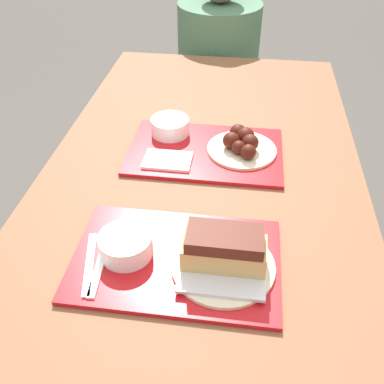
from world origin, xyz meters
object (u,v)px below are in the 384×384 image
at_px(tray_far, 206,152).
at_px(bowl_coleslaw_near, 126,244).
at_px(tray_near, 176,260).
at_px(brisket_sandwich_plate, 224,254).
at_px(wings_plate_far, 242,143).
at_px(bowl_coleslaw_far, 170,125).
at_px(person_seated_across, 218,50).

bearing_deg(tray_far, bowl_coleslaw_near, -106.50).
bearing_deg(tray_near, bowl_coleslaw_near, 179.69).
relative_size(brisket_sandwich_plate, wings_plate_far, 1.09).
bearing_deg(brisket_sandwich_plate, tray_near, 173.82).
bearing_deg(bowl_coleslaw_near, bowl_coleslaw_far, 89.05).
xyz_separation_m(tray_far, bowl_coleslaw_near, (-0.12, -0.41, 0.03)).
xyz_separation_m(tray_far, person_seated_across, (-0.04, 0.94, -0.06)).
height_order(bowl_coleslaw_near, bowl_coleslaw_far, same).
bearing_deg(wings_plate_far, bowl_coleslaw_far, 163.68).
bearing_deg(tray_near, tray_far, 87.68).
bearing_deg(person_seated_across, brisket_sandwich_plate, -84.80).
distance_m(bowl_coleslaw_near, bowl_coleslaw_far, 0.49).
height_order(tray_near, brisket_sandwich_plate, brisket_sandwich_plate).
bearing_deg(tray_near, brisket_sandwich_plate, -6.18).
relative_size(tray_near, tray_far, 1.00).
relative_size(bowl_coleslaw_far, person_seated_across, 0.17).
distance_m(tray_near, tray_far, 0.41).
distance_m(tray_near, brisket_sandwich_plate, 0.11).
height_order(tray_far, wings_plate_far, wings_plate_far).
relative_size(brisket_sandwich_plate, person_seated_across, 0.33).
distance_m(tray_far, person_seated_across, 0.94).
bearing_deg(tray_far, brisket_sandwich_plate, -79.06).
bearing_deg(brisket_sandwich_plate, person_seated_across, 95.20).
bearing_deg(brisket_sandwich_plate, wings_plate_far, 87.64).
bearing_deg(bowl_coleslaw_far, brisket_sandwich_plate, -68.52).
height_order(tray_far, person_seated_across, person_seated_across).
height_order(bowl_coleslaw_far, wings_plate_far, wings_plate_far).
relative_size(tray_near, bowl_coleslaw_near, 3.85).
bearing_deg(tray_near, person_seated_across, 91.07).
height_order(tray_near, bowl_coleslaw_far, bowl_coleslaw_far).
bearing_deg(bowl_coleslaw_far, wings_plate_far, -16.32).
relative_size(tray_far, wings_plate_far, 2.21).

